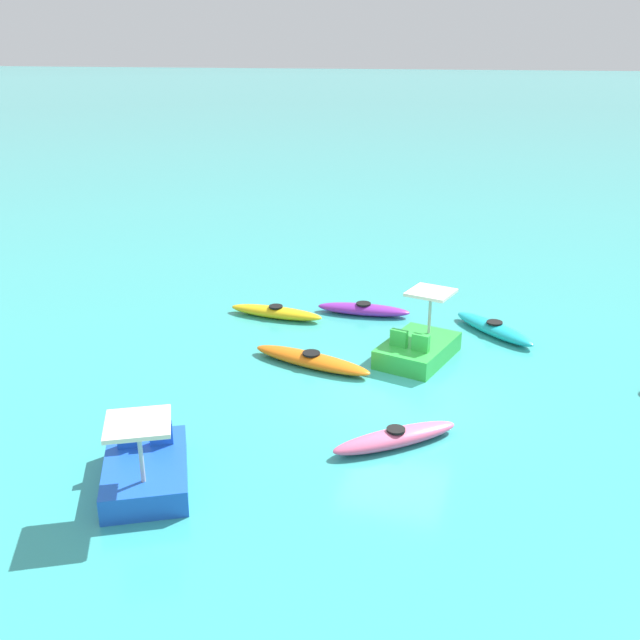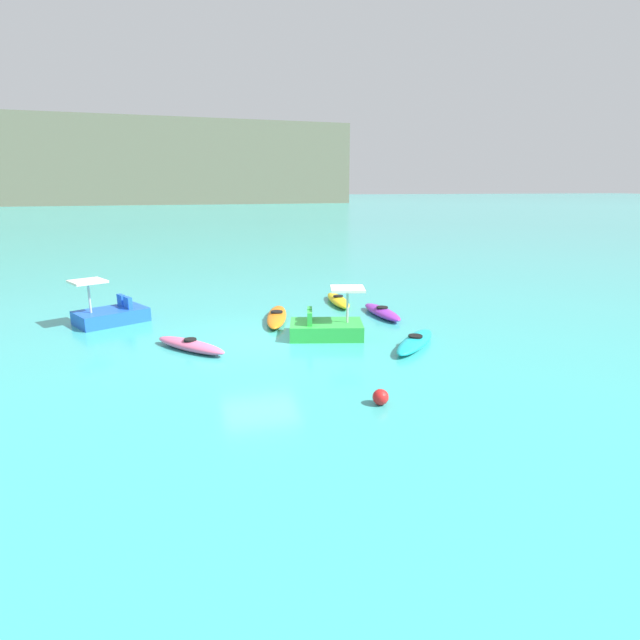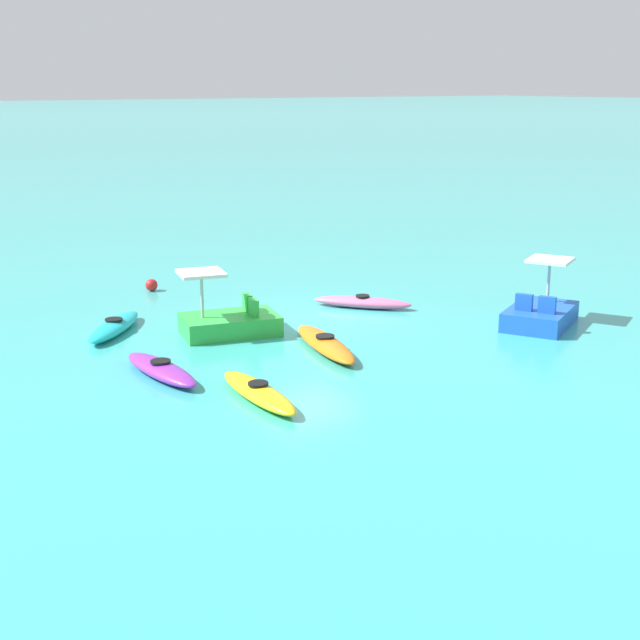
# 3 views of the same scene
# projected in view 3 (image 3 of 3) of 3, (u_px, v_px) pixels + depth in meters

# --- Properties ---
(ground_plane) EXTENTS (600.00, 600.00, 0.00)m
(ground_plane) POSITION_uv_depth(u_px,v_px,m) (306.00, 322.00, 23.92)
(ground_plane) COLOR #38ADA8
(kayak_yellow) EXTENTS (0.79, 2.98, 0.37)m
(kayak_yellow) POSITION_uv_depth(u_px,v_px,m) (258.00, 392.00, 17.99)
(kayak_yellow) COLOR yellow
(kayak_yellow) RESTS_ON ground_plane
(kayak_cyan) EXTENTS (2.50, 2.69, 0.37)m
(kayak_cyan) POSITION_uv_depth(u_px,v_px,m) (114.00, 326.00, 22.83)
(kayak_cyan) COLOR #19B7C6
(kayak_cyan) RESTS_ON ground_plane
(kayak_pink) EXTENTS (2.34, 2.52, 0.37)m
(kayak_pink) POSITION_uv_depth(u_px,v_px,m) (363.00, 302.00, 25.34)
(kayak_pink) COLOR pink
(kayak_pink) RESTS_ON ground_plane
(kayak_purple) EXTENTS (0.91, 2.88, 0.37)m
(kayak_purple) POSITION_uv_depth(u_px,v_px,m) (161.00, 369.00, 19.42)
(kayak_purple) COLOR purple
(kayak_purple) RESTS_ON ground_plane
(kayak_orange) EXTENTS (1.43, 3.44, 0.37)m
(kayak_orange) POSITION_uv_depth(u_px,v_px,m) (325.00, 344.00, 21.33)
(kayak_orange) COLOR orange
(kayak_orange) RESTS_ON ground_plane
(pedal_boat_green) EXTENTS (2.68, 2.01, 1.68)m
(pedal_boat_green) POSITION_uv_depth(u_px,v_px,m) (229.00, 321.00, 22.65)
(pedal_boat_green) COLOR green
(pedal_boat_green) RESTS_ON ground_plane
(pedal_boat_blue) EXTENTS (2.83, 2.47, 1.68)m
(pedal_boat_blue) POSITION_uv_depth(u_px,v_px,m) (540.00, 313.00, 23.45)
(pedal_boat_blue) COLOR blue
(pedal_boat_blue) RESTS_ON ground_plane
(buoy_red) EXTENTS (0.38, 0.38, 0.38)m
(buoy_red) POSITION_uv_depth(u_px,v_px,m) (151.00, 285.00, 27.37)
(buoy_red) COLOR red
(buoy_red) RESTS_ON ground_plane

